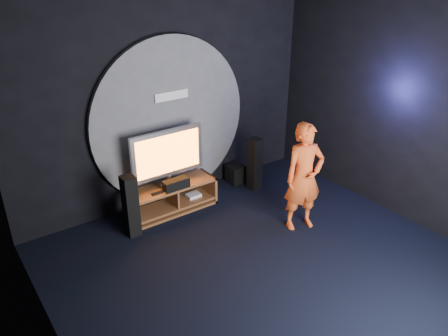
# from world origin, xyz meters

# --- Properties ---
(floor) EXTENTS (5.00, 5.00, 0.00)m
(floor) POSITION_xyz_m (0.00, 0.00, 0.00)
(floor) COLOR black
(floor) RESTS_ON ground
(back_wall) EXTENTS (5.00, 0.04, 3.50)m
(back_wall) POSITION_xyz_m (0.00, 2.50, 1.75)
(back_wall) COLOR black
(back_wall) RESTS_ON ground
(left_wall) EXTENTS (0.04, 5.00, 3.50)m
(left_wall) POSITION_xyz_m (-2.50, 0.00, 1.75)
(left_wall) COLOR black
(left_wall) RESTS_ON ground
(right_wall) EXTENTS (0.04, 5.00, 3.50)m
(right_wall) POSITION_xyz_m (2.50, 0.00, 1.75)
(right_wall) COLOR black
(right_wall) RESTS_ON ground
(wall_disc_panel) EXTENTS (2.60, 0.11, 2.60)m
(wall_disc_panel) POSITION_xyz_m (0.00, 2.44, 1.30)
(wall_disc_panel) COLOR #515156
(wall_disc_panel) RESTS_ON ground
(media_console) EXTENTS (1.38, 0.45, 0.45)m
(media_console) POSITION_xyz_m (-0.26, 2.05, 0.20)
(media_console) COLOR brown
(media_console) RESTS_ON ground
(tv) EXTENTS (1.17, 0.22, 0.86)m
(tv) POSITION_xyz_m (-0.26, 2.12, 0.92)
(tv) COLOR #A6A6AD
(tv) RESTS_ON media_console
(center_speaker) EXTENTS (0.40, 0.15, 0.15)m
(center_speaker) POSITION_xyz_m (-0.26, 1.90, 0.53)
(center_speaker) COLOR black
(center_speaker) RESTS_ON media_console
(remote) EXTENTS (0.18, 0.05, 0.02)m
(remote) POSITION_xyz_m (-0.57, 1.93, 0.46)
(remote) COLOR black
(remote) RESTS_ON media_console
(tower_speaker_left) EXTENTS (0.18, 0.20, 0.91)m
(tower_speaker_left) POSITION_xyz_m (-1.04, 1.82, 0.46)
(tower_speaker_left) COLOR black
(tower_speaker_left) RESTS_ON ground
(tower_speaker_right) EXTENTS (0.18, 0.20, 0.91)m
(tower_speaker_right) POSITION_xyz_m (1.22, 1.87, 0.46)
(tower_speaker_right) COLOR black
(tower_speaker_right) RESTS_ON ground
(subwoofer) EXTENTS (0.28, 0.28, 0.31)m
(subwoofer) POSITION_xyz_m (1.12, 2.25, 0.16)
(subwoofer) COLOR black
(subwoofer) RESTS_ON ground
(player) EXTENTS (0.66, 0.53, 1.59)m
(player) POSITION_xyz_m (1.04, 0.59, 0.79)
(player) COLOR #E4531F
(player) RESTS_ON ground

